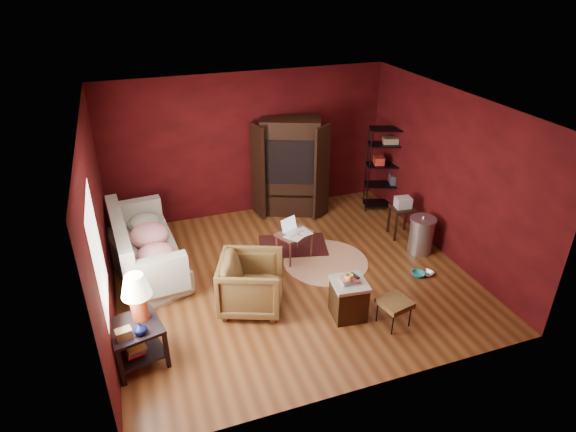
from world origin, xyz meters
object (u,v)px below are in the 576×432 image
armchair (251,281)px  laptop_desk (294,235)px  sofa (143,251)px  hamper (349,298)px  wire_shelving (388,165)px  tv_armoire (290,165)px  side_table (136,312)px

armchair → laptop_desk: size_ratio=1.26×
sofa → hamper: sofa is taller
laptop_desk → armchair: bearing=-158.9°
sofa → hamper: 3.40m
hamper → wire_shelving: bearing=52.3°
armchair → hamper: 1.42m
laptop_desk → tv_armoire: tv_armoire is taller
tv_armoire → side_table: bearing=-112.1°
sofa → hamper: size_ratio=3.02×
side_table → hamper: 2.89m
sofa → side_table: bearing=157.5°
tv_armoire → wire_shelving: 1.97m
tv_armoire → armchair: bearing=-97.7°
armchair → laptop_desk: 1.47m
armchair → sofa: bearing=66.2°
sofa → wire_shelving: 4.99m
armchair → hamper: armchair is taller
side_table → hamper: bearing=-2.5°
laptop_desk → wire_shelving: wire_shelving is taller
laptop_desk → tv_armoire: 1.84m
armchair → side_table: 1.72m
armchair → side_table: bearing=130.1°
armchair → tv_armoire: (1.57, 2.71, 0.56)m
sofa → armchair: size_ratio=2.25×
armchair → wire_shelving: size_ratio=0.53×
side_table → wire_shelving: bearing=28.5°
hamper → laptop_desk: (-0.21, 1.70, 0.14)m
sofa → wire_shelving: size_ratio=1.19×
laptop_desk → tv_armoire: bearing=48.2°
wire_shelving → armchair: bearing=-128.2°
sofa → armchair: 2.03m
side_table → hamper: (2.86, -0.12, -0.43)m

